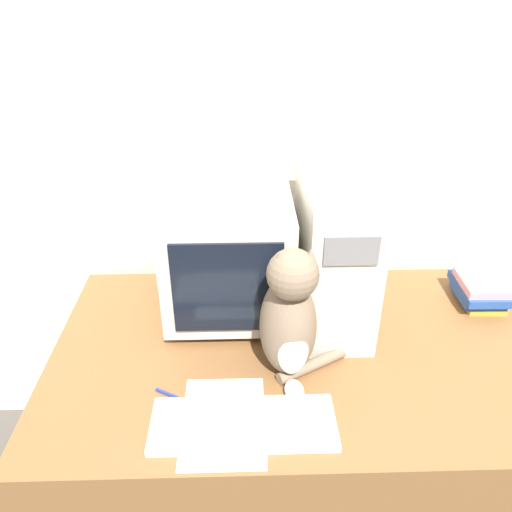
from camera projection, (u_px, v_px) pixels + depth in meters
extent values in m
cube|color=beige|center=(294.00, 135.00, 1.70)|extent=(7.00, 0.05, 2.50)
cube|color=brown|center=(298.00, 432.00, 1.70)|extent=(1.51, 0.88, 0.74)
cube|color=beige|center=(230.00, 305.00, 1.69)|extent=(0.28, 0.24, 0.02)
cube|color=beige|center=(229.00, 254.00, 1.59)|extent=(0.39, 0.39, 0.37)
cube|color=black|center=(227.00, 289.00, 1.41)|extent=(0.31, 0.01, 0.29)
cube|color=beige|center=(334.00, 252.00, 1.55)|extent=(0.21, 0.44, 0.47)
cube|color=slate|center=(352.00, 251.00, 1.29)|extent=(0.15, 0.01, 0.08)
cube|color=silver|center=(243.00, 424.00, 1.25)|extent=(0.46, 0.17, 0.02)
cube|color=silver|center=(243.00, 421.00, 1.24)|extent=(0.42, 0.13, 0.00)
ellipsoid|color=#7A6651|center=(288.00, 326.00, 1.36)|extent=(0.18, 0.21, 0.30)
ellipsoid|color=white|center=(293.00, 349.00, 1.31)|extent=(0.09, 0.06, 0.17)
sphere|color=#7A6651|center=(293.00, 274.00, 1.24)|extent=(0.15, 0.15, 0.13)
cone|color=#7A6651|center=(279.00, 257.00, 1.21)|extent=(0.03, 0.03, 0.04)
cone|color=#7A6651|center=(311.00, 255.00, 1.22)|extent=(0.03, 0.03, 0.04)
ellipsoid|color=white|center=(294.00, 390.00, 1.33)|extent=(0.06, 0.08, 0.04)
cylinder|color=#7A6651|center=(312.00, 365.00, 1.42)|extent=(0.21, 0.14, 0.03)
cube|color=gold|center=(480.00, 300.00, 1.71)|extent=(0.13, 0.16, 0.02)
cube|color=#234793|center=(478.00, 295.00, 1.70)|extent=(0.14, 0.16, 0.02)
cube|color=#234793|center=(479.00, 288.00, 1.69)|extent=(0.15, 0.21, 0.03)
cube|color=pink|center=(484.00, 283.00, 1.67)|extent=(0.16, 0.17, 0.03)
cylinder|color=navy|center=(180.00, 399.00, 1.33)|extent=(0.14, 0.08, 0.01)
cube|color=white|center=(224.00, 421.00, 1.26)|extent=(0.21, 0.30, 0.00)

